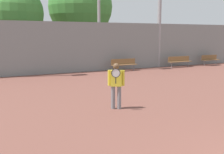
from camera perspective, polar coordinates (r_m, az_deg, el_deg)
The scene contains 8 objects.
tennis_player at distance 9.24m, azimuth 0.91°, elevation -1.32°, with size 0.55×0.52×1.64m.
bench_courtside_near at distance 24.29m, azimuth 20.53°, elevation 3.73°, with size 1.75×0.40×0.88m.
bench_courtside_far at distance 22.01m, azimuth 14.48°, elevation 3.52°, with size 2.14×0.40×0.88m.
bench_adjacent_court at distance 19.13m, azimuth 2.59°, elevation 2.98°, with size 1.97×0.40×0.88m.
light_pole_far_right at distance 21.88m, azimuth 10.35°, elevation 15.43°, with size 0.90×0.60×8.96m.
back_fence at distance 18.26m, azimuth -10.13°, elevation 6.31°, with size 32.90×0.06×3.49m.
tree_green_tall at distance 21.83m, azimuth -20.33°, elevation 12.85°, with size 4.27×4.27×6.39m.
tree_green_broad at distance 24.38m, azimuth -6.87°, elevation 14.93°, with size 5.70×5.70×7.94m.
Camera 1 is at (-4.89, -2.23, 2.63)m, focal length 42.00 mm.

